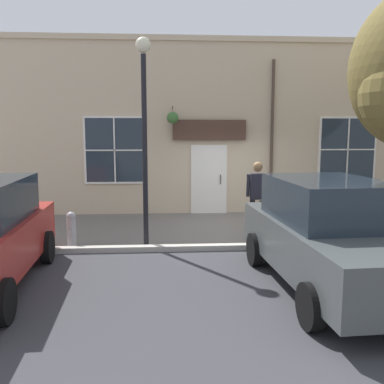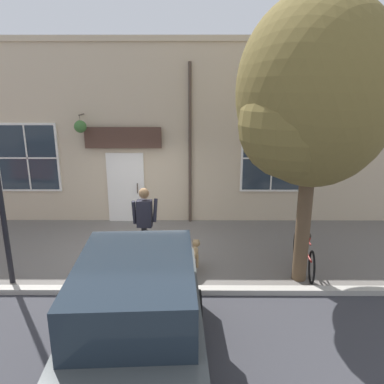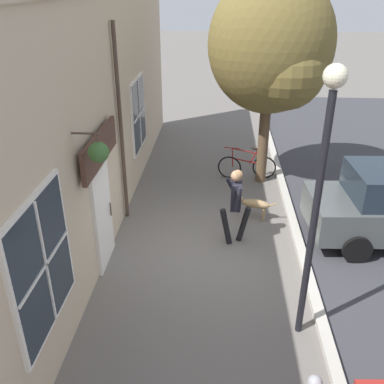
% 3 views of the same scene
% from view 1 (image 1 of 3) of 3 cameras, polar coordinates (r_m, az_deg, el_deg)
% --- Properties ---
extents(ground_plane, '(90.00, 90.00, 0.00)m').
position_cam_1_polar(ground_plane, '(11.26, 6.45, -4.84)').
color(ground_plane, '#66605B').
extents(curb_and_road, '(10.10, 28.00, 0.12)m').
position_cam_1_polar(curb_and_road, '(5.89, 17.14, -17.34)').
color(curb_and_road, '#B2ADA3').
rests_on(curb_and_road, ground_plane).
extents(storefront_facade, '(0.95, 18.00, 5.30)m').
position_cam_1_polar(storefront_facade, '(13.28, 4.79, 8.65)').
color(storefront_facade, '#C6B293').
rests_on(storefront_facade, ground_plane).
extents(pedestrian_walking, '(0.71, 0.57, 1.78)m').
position_cam_1_polar(pedestrian_walking, '(10.60, 8.69, 0.27)').
color(pedestrian_walking, black).
rests_on(pedestrian_walking, ground_plane).
extents(dog_on_leash, '(1.09, 0.40, 0.62)m').
position_cam_1_polar(dog_on_leash, '(10.55, 15.05, -3.67)').
color(dog_on_leash, '#997A51').
rests_on(dog_on_leash, ground_plane).
extents(parked_car_mid_block, '(4.39, 2.11, 1.75)m').
position_cam_1_polar(parked_car_mid_block, '(7.19, 17.99, -5.42)').
color(parked_car_mid_block, '#474C4C').
rests_on(parked_car_mid_block, ground_plane).
extents(street_lamp, '(0.32, 0.32, 4.44)m').
position_cam_1_polar(street_lamp, '(9.22, -6.40, 10.70)').
color(street_lamp, black).
rests_on(street_lamp, ground_plane).
extents(fire_hydrant, '(0.34, 0.20, 0.77)m').
position_cam_1_polar(fire_hydrant, '(9.76, -15.78, -4.72)').
color(fire_hydrant, '#99999E').
rests_on(fire_hydrant, ground_plane).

